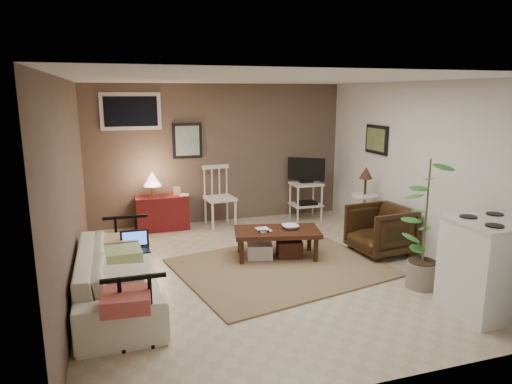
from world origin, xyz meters
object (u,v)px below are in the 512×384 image
object	(u,v)px
spindle_chair	(220,198)
armchair	(380,228)
stove	(489,266)
sofa	(118,267)
potted_plant	(426,219)
tv_stand	(306,187)
red_console	(161,210)
coffee_table	(276,242)
side_table	(365,193)

from	to	relation	value
spindle_chair	armchair	bearing A→B (deg)	-48.02
armchair	stove	xyz separation A→B (m)	(0.08, -1.88, 0.12)
sofa	stove	bearing A→B (deg)	-110.66
sofa	potted_plant	distance (m)	3.47
armchair	tv_stand	bearing A→B (deg)	-177.55
red_console	stove	world-z (taller)	stove
tv_stand	coffee_table	bearing A→B (deg)	-124.74
coffee_table	armchair	size ratio (longest dim) A/B	1.65
side_table	potted_plant	xyz separation A→B (m)	(-0.39, -1.96, 0.13)
coffee_table	potted_plant	xyz separation A→B (m)	(1.30, -1.41, 0.58)
coffee_table	tv_stand	distance (m)	2.15
red_console	stove	distance (m)	4.95
side_table	armchair	bearing A→B (deg)	-105.10
tv_stand	armchair	distance (m)	2.03
stove	tv_stand	bearing A→B (deg)	94.90
potted_plant	stove	world-z (taller)	potted_plant
armchair	potted_plant	xyz separation A→B (m)	(-0.17, -1.15, 0.45)
potted_plant	spindle_chair	bearing A→B (deg)	117.61
sofa	red_console	xyz separation A→B (m)	(0.74, 2.64, -0.07)
side_table	spindle_chair	bearing A→B (deg)	148.98
tv_stand	stove	world-z (taller)	tv_stand
coffee_table	red_console	world-z (taller)	red_console
sofa	stove	xyz separation A→B (m)	(3.63, -1.37, 0.09)
coffee_table	side_table	size ratio (longest dim) A/B	1.12
tv_stand	potted_plant	bearing A→B (deg)	-88.40
spindle_chair	armchair	world-z (taller)	spindle_chair
red_console	potted_plant	bearing A→B (deg)	-51.17
armchair	stove	distance (m)	1.88
potted_plant	armchair	bearing A→B (deg)	81.69
potted_plant	tv_stand	bearing A→B (deg)	91.60
spindle_chair	side_table	distance (m)	2.41
red_console	armchair	xyz separation A→B (m)	(2.81, -2.14, 0.04)
spindle_chair	side_table	bearing A→B (deg)	-31.02
sofa	red_console	world-z (taller)	red_console
sofa	armchair	size ratio (longest dim) A/B	2.76
sofa	potted_plant	bearing A→B (deg)	-100.76
red_console	side_table	size ratio (longest dim) A/B	0.88
coffee_table	stove	bearing A→B (deg)	-54.14
coffee_table	armchair	distance (m)	1.49
tv_stand	side_table	size ratio (longest dim) A/B	1.00
red_console	spindle_chair	bearing A→B (deg)	-5.30
tv_stand	stove	distance (m)	3.89
coffee_table	red_console	bearing A→B (deg)	125.64
armchair	side_table	bearing A→B (deg)	160.04
spindle_chair	potted_plant	bearing A→B (deg)	-62.39
armchair	stove	size ratio (longest dim) A/B	0.76
coffee_table	sofa	bearing A→B (deg)	-159.92
sofa	spindle_chair	bearing A→B (deg)	-33.90
spindle_chair	stove	xyz separation A→B (m)	(1.92, -3.92, 0.01)
spindle_chair	red_console	bearing A→B (deg)	174.70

